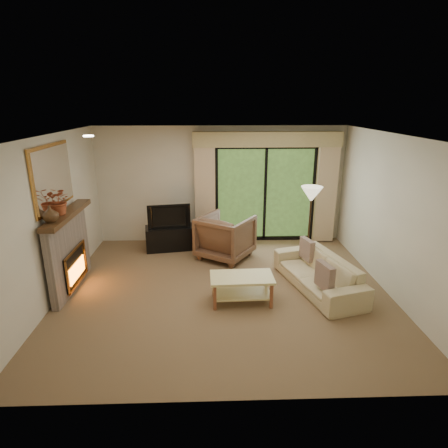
{
  "coord_description": "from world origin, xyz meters",
  "views": [
    {
      "loc": [
        -0.21,
        -5.75,
        3.08
      ],
      "look_at": [
        0.0,
        0.3,
        1.1
      ],
      "focal_mm": 30.0,
      "sensor_mm": 36.0,
      "label": 1
    }
  ],
  "objects_px": {
    "sofa": "(318,273)",
    "coffee_table": "(242,289)",
    "media_console": "(170,238)",
    "armchair": "(225,237)"
  },
  "relations": [
    {
      "from": "sofa",
      "to": "coffee_table",
      "type": "distance_m",
      "value": 1.41
    },
    {
      "from": "media_console",
      "to": "coffee_table",
      "type": "relative_size",
      "value": 1.02
    },
    {
      "from": "media_console",
      "to": "coffee_table",
      "type": "distance_m",
      "value": 2.72
    },
    {
      "from": "armchair",
      "to": "coffee_table",
      "type": "xyz_separation_m",
      "value": [
        0.19,
        -1.83,
        -0.23
      ]
    },
    {
      "from": "sofa",
      "to": "coffee_table",
      "type": "bearing_deg",
      "value": -87.73
    },
    {
      "from": "armchair",
      "to": "coffee_table",
      "type": "relative_size",
      "value": 0.99
    },
    {
      "from": "sofa",
      "to": "media_console",
      "type": "bearing_deg",
      "value": -140.17
    },
    {
      "from": "media_console",
      "to": "coffee_table",
      "type": "height_order",
      "value": "media_console"
    },
    {
      "from": "sofa",
      "to": "coffee_table",
      "type": "height_order",
      "value": "sofa"
    },
    {
      "from": "coffee_table",
      "to": "media_console",
      "type": "bearing_deg",
      "value": 118.93
    }
  ]
}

